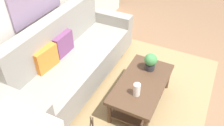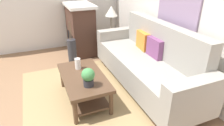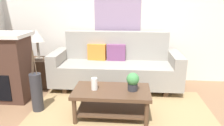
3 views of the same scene
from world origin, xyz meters
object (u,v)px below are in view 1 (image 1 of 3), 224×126
throw_pillow_orange (46,58)px  potted_plant_tabletop (151,61)px  couch (72,60)px  throw_pillow_plum (63,44)px  coffee_table (141,88)px  tabletop_vase (137,90)px

throw_pillow_orange → potted_plant_tabletop: throw_pillow_orange is taller
couch → throw_pillow_orange: couch is taller
throw_pillow_plum → coffee_table: size_ratio=0.33×
throw_pillow_plum → potted_plant_tabletop: throw_pillow_plum is taller
coffee_table → potted_plant_tabletop: size_ratio=4.20×
throw_pillow_plum → potted_plant_tabletop: (0.31, -1.25, -0.11)m
throw_pillow_orange → potted_plant_tabletop: (0.70, -1.25, -0.11)m
coffee_table → throw_pillow_plum: bearing=90.6°
couch → throw_pillow_plum: size_ratio=6.78×
couch → throw_pillow_plum: couch is taller
throw_pillow_plum → throw_pillow_orange: bearing=180.0°
couch → coffee_table: size_ratio=2.22×
coffee_table → potted_plant_tabletop: (0.30, -0.00, 0.26)m
throw_pillow_orange → potted_plant_tabletop: size_ratio=1.37×
couch → coffee_table: (0.01, -1.12, -0.12)m
tabletop_vase → potted_plant_tabletop: size_ratio=0.67×
tabletop_vase → throw_pillow_plum: bearing=79.5°
potted_plant_tabletop → couch: bearing=105.5°
couch → potted_plant_tabletop: size_ratio=9.32×
couch → throw_pillow_plum: (0.00, 0.12, 0.25)m
throw_pillow_orange → coffee_table: 1.36m
couch → throw_pillow_orange: size_ratio=6.78×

